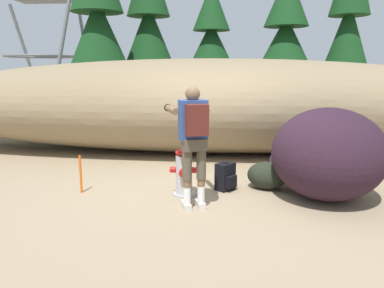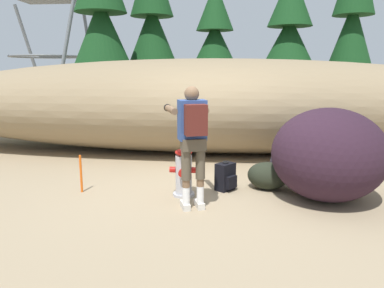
{
  "view_description": "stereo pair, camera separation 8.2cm",
  "coord_description": "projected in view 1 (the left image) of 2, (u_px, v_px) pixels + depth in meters",
  "views": [
    {
      "loc": [
        0.29,
        -5.56,
        1.9
      ],
      "look_at": [
        -0.18,
        0.2,
        0.75
      ],
      "focal_mm": 34.93,
      "sensor_mm": 36.0,
      "label": 1
    },
    {
      "loc": [
        0.37,
        -5.55,
        1.9
      ],
      "look_at": [
        -0.18,
        0.2,
        0.75
      ],
      "focal_mm": 34.93,
      "sensor_mm": 36.0,
      "label": 2
    }
  ],
  "objects": [
    {
      "name": "pine_tree_right",
      "position": [
        285.0,
        36.0,
        13.5
      ],
      "size": [
        2.47,
        2.47,
        5.4
      ],
      "color": "#47331E",
      "rests_on": "ground_plane"
    },
    {
      "name": "pine_tree_far_right",
      "position": [
        348.0,
        29.0,
        13.19
      ],
      "size": [
        2.16,
        2.16,
        6.53
      ],
      "color": "#47331E",
      "rests_on": "ground_plane"
    },
    {
      "name": "utility_worker",
      "position": [
        193.0,
        132.0,
        5.02
      ],
      "size": [
        0.7,
        1.04,
        1.69
      ],
      "rotation": [
        0.0,
        0.0,
        1.91
      ],
      "color": "beige",
      "rests_on": "ground_plane"
    },
    {
      "name": "fire_hydrant",
      "position": [
        184.0,
        173.0,
        5.68
      ],
      "size": [
        0.43,
        0.38,
        0.78
      ],
      "color": "#B2B2B7",
      "rests_on": "ground_plane"
    },
    {
      "name": "spare_backpack",
      "position": [
        225.0,
        177.0,
        5.98
      ],
      "size": [
        0.36,
        0.36,
        0.47
      ],
      "rotation": [
        0.0,
        0.0,
        5.6
      ],
      "color": "black",
      "rests_on": "ground_plane"
    },
    {
      "name": "boulder_mid",
      "position": [
        296.0,
        162.0,
        6.69
      ],
      "size": [
        1.26,
        1.27,
        0.55
      ],
      "primitive_type": "ellipsoid",
      "rotation": [
        0.0,
        0.0,
        1.15
      ],
      "color": "#25232F",
      "rests_on": "ground_plane"
    },
    {
      "name": "pine_tree_center",
      "position": [
        211.0,
        39.0,
        14.61
      ],
      "size": [
        2.24,
        2.24,
        5.24
      ],
      "color": "#47331E",
      "rests_on": "ground_plane"
    },
    {
      "name": "dirt_embankment",
      "position": [
        210.0,
        106.0,
        8.72
      ],
      "size": [
        15.23,
        3.2,
        2.16
      ],
      "primitive_type": "ellipsoid",
      "color": "#897556",
      "rests_on": "ground_plane"
    },
    {
      "name": "pine_tree_far_left",
      "position": [
        98.0,
        26.0,
        13.21
      ],
      "size": [
        2.83,
        2.83,
        6.63
      ],
      "color": "#47331E",
      "rests_on": "ground_plane"
    },
    {
      "name": "survey_stake",
      "position": [
        81.0,
        174.0,
        5.83
      ],
      "size": [
        0.04,
        0.04,
        0.6
      ],
      "primitive_type": "cylinder",
      "color": "#E55914",
      "rests_on": "ground_plane"
    },
    {
      "name": "pine_tree_left",
      "position": [
        149.0,
        28.0,
        14.58
      ],
      "size": [
        2.59,
        2.59,
        6.58
      ],
      "color": "#47331E",
      "rests_on": "ground_plane"
    },
    {
      "name": "boulder_large",
      "position": [
        328.0,
        154.0,
        5.49
      ],
      "size": [
        2.27,
        2.27,
        1.37
      ],
      "primitive_type": "ellipsoid",
      "rotation": [
        0.0,
        0.0,
        1.02
      ],
      "color": "#2B1926",
      "rests_on": "ground_plane"
    },
    {
      "name": "ground_plane",
      "position": [
        202.0,
        195.0,
        5.83
      ],
      "size": [
        56.0,
        56.0,
        0.04
      ],
      "primitive_type": "cube",
      "color": "#998466"
    },
    {
      "name": "boulder_small",
      "position": [
        267.0,
        175.0,
        6.04
      ],
      "size": [
        0.77,
        0.66,
        0.44
      ],
      "primitive_type": "ellipsoid",
      "rotation": [
        0.0,
        0.0,
        5.98
      ],
      "color": "black",
      "rests_on": "ground_plane"
    }
  ]
}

